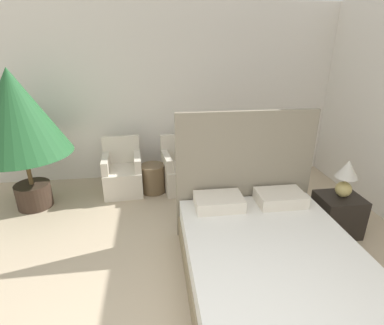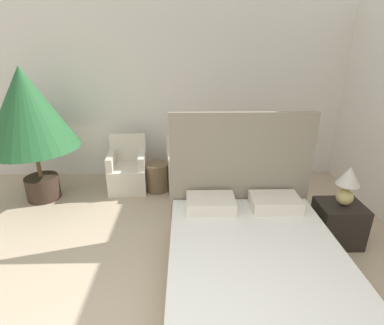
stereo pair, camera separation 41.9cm
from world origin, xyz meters
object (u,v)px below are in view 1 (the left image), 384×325
object	(u,v)px
bed	(271,261)
nightstand	(337,215)
potted_palm	(16,116)
side_table	(153,178)
table_lamp	(346,175)
armchair_near_window_right	(182,173)
armchair_near_window_left	(123,176)

from	to	relation	value
bed	nightstand	bearing A→B (deg)	33.23
potted_palm	side_table	xyz separation A→B (m)	(1.75, 0.25, -1.13)
potted_palm	table_lamp	distance (m)	4.28
armchair_near_window_right	nightstand	distance (m)	2.37
table_lamp	side_table	bearing A→B (deg)	148.34
armchair_near_window_right	potted_palm	distance (m)	2.50
potted_palm	side_table	bearing A→B (deg)	8.09
bed	nightstand	xyz separation A→B (m)	(1.18, 0.77, -0.05)
armchair_near_window_right	side_table	world-z (taller)	armchair_near_window_right
side_table	armchair_near_window_right	bearing A→B (deg)	7.58
armchair_near_window_left	potted_palm	xyz separation A→B (m)	(-1.28, -0.31, 1.08)
bed	side_table	xyz separation A→B (m)	(-1.13, 2.22, -0.07)
armchair_near_window_left	side_table	world-z (taller)	armchair_near_window_left
bed	table_lamp	xyz separation A→B (m)	(1.20, 0.78, 0.49)
potted_palm	table_lamp	size ratio (longest dim) A/B	4.21
armchair_near_window_left	table_lamp	world-z (taller)	table_lamp
bed	table_lamp	distance (m)	1.51
side_table	table_lamp	bearing A→B (deg)	-31.66
nightstand	side_table	distance (m)	2.72
nightstand	table_lamp	bearing A→B (deg)	27.24
table_lamp	armchair_near_window_left	bearing A→B (deg)	151.89
bed	potted_palm	size ratio (longest dim) A/B	1.10
potted_palm	nightstand	size ratio (longest dim) A/B	3.86
armchair_near_window_right	table_lamp	world-z (taller)	table_lamp
bed	armchair_near_window_left	xyz separation A→B (m)	(-1.60, 2.28, -0.02)
nightstand	armchair_near_window_right	bearing A→B (deg)	140.56
bed	potted_palm	world-z (taller)	potted_palm
bed	table_lamp	bearing A→B (deg)	33.14
armchair_near_window_left	table_lamp	distance (m)	3.22
armchair_near_window_right	nightstand	size ratio (longest dim) A/B	1.69
armchair_near_window_right	side_table	distance (m)	0.48
bed	armchair_near_window_right	bearing A→B (deg)	105.96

